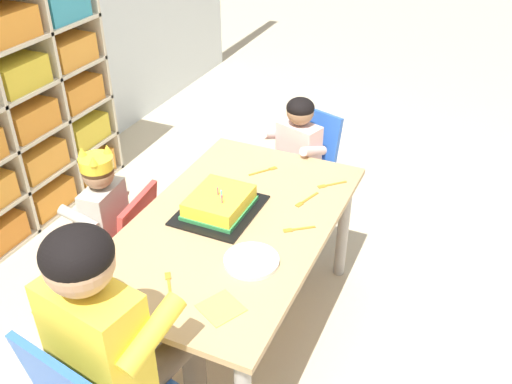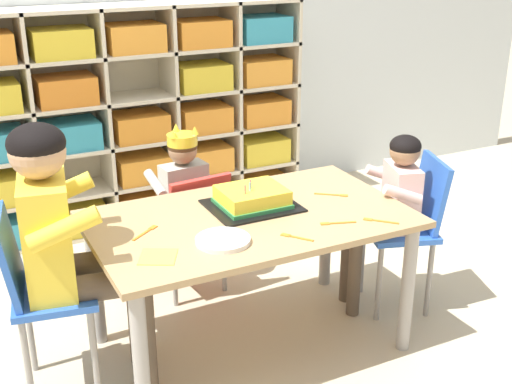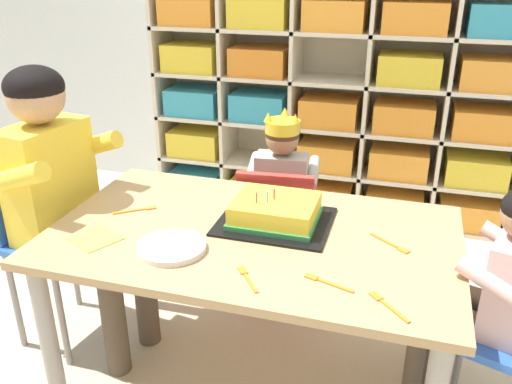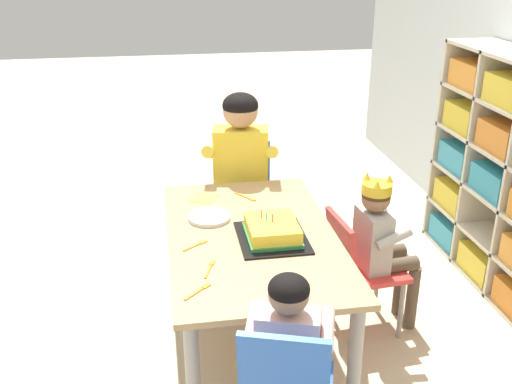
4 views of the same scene
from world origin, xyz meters
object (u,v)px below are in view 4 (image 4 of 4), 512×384
(guest_at_table_side, at_px, (290,344))
(fork_near_child_seat, at_px, (199,291))
(activity_table, at_px, (252,250))
(fork_beside_plate_stack, at_px, (280,282))
(adult_helper_seated, at_px, (241,167))
(fork_scattered_mid_table, at_px, (197,245))
(classroom_chair_blue, at_px, (358,264))
(fork_near_cake_tray, at_px, (210,268))
(paper_plate_stack, at_px, (209,217))
(birthday_cake_on_tray, at_px, (272,232))
(classroom_chair_adult_side, at_px, (242,192))
(fork_by_napkin, at_px, (246,197))
(child_with_crown, at_px, (381,236))

(guest_at_table_side, relative_size, fork_near_child_seat, 7.59)
(activity_table, distance_m, fork_beside_plate_stack, 0.42)
(adult_helper_seated, height_order, fork_scattered_mid_table, adult_helper_seated)
(classroom_chair_blue, height_order, fork_near_cake_tray, classroom_chair_blue)
(fork_near_child_seat, bearing_deg, paper_plate_stack, -142.99)
(fork_near_cake_tray, xyz_separation_m, fork_near_child_seat, (0.16, -0.06, -0.00))
(activity_table, height_order, birthday_cake_on_tray, birthday_cake_on_tray)
(classroom_chair_blue, xyz_separation_m, fork_beside_plate_stack, (0.46, -0.48, 0.23))
(fork_beside_plate_stack, xyz_separation_m, fork_near_child_seat, (0.01, -0.31, -0.00))
(classroom_chair_adult_side, distance_m, fork_near_cake_tray, 1.12)
(fork_by_napkin, bearing_deg, fork_scattered_mid_table, 111.96)
(fork_by_napkin, relative_size, fork_near_child_seat, 1.14)
(guest_at_table_side, xyz_separation_m, fork_near_child_seat, (-0.27, -0.28, 0.07))
(guest_at_table_side, distance_m, fork_by_napkin, 1.11)
(adult_helper_seated, height_order, paper_plate_stack, adult_helper_seated)
(adult_helper_seated, bearing_deg, paper_plate_stack, -103.78)
(fork_beside_plate_stack, bearing_deg, child_with_crown, -13.95)
(fork_beside_plate_stack, height_order, fork_by_napkin, same)
(fork_near_child_seat, distance_m, fork_scattered_mid_table, 0.36)
(classroom_chair_adult_side, distance_m, birthday_cake_on_tray, 0.88)
(guest_at_table_side, xyz_separation_m, birthday_cake_on_tray, (-0.65, 0.06, 0.10))
(child_with_crown, distance_m, fork_scattered_mid_table, 0.89)
(activity_table, distance_m, fork_near_cake_tray, 0.35)
(fork_near_child_seat, bearing_deg, birthday_cake_on_tray, -177.25)
(adult_helper_seated, bearing_deg, child_with_crown, -38.11)
(adult_helper_seated, distance_m, fork_near_child_seat, 1.16)
(activity_table, bearing_deg, fork_scattered_mid_table, -76.28)
(classroom_chair_blue, distance_m, fork_by_napkin, 0.65)
(classroom_chair_adult_side, distance_m, fork_by_napkin, 0.43)
(classroom_chair_adult_side, xyz_separation_m, fork_near_child_seat, (1.23, -0.34, 0.14))
(classroom_chair_adult_side, relative_size, fork_near_cake_tray, 5.33)
(paper_plate_stack, xyz_separation_m, fork_near_child_seat, (0.61, -0.10, -0.01))
(child_with_crown, height_order, fork_beside_plate_stack, child_with_crown)
(child_with_crown, height_order, fork_near_cake_tray, child_with_crown)
(guest_at_table_side, xyz_separation_m, fork_scattered_mid_table, (-0.64, -0.27, 0.07))
(guest_at_table_side, bearing_deg, fork_beside_plate_stack, -76.24)
(activity_table, height_order, fork_beside_plate_stack, fork_beside_plate_stack)
(paper_plate_stack, bearing_deg, fork_scattered_mid_table, -17.17)
(classroom_chair_blue, xyz_separation_m, child_with_crown, (-0.01, 0.11, 0.14))
(classroom_chair_blue, height_order, classroom_chair_adult_side, classroom_chair_adult_side)
(activity_table, bearing_deg, child_with_crown, 95.35)
(classroom_chair_blue, relative_size, fork_scattered_mid_table, 5.55)
(fork_beside_plate_stack, bearing_deg, fork_near_cake_tray, 96.22)
(child_with_crown, bearing_deg, fork_by_napkin, 53.64)
(guest_at_table_side, distance_m, fork_near_cake_tray, 0.50)
(birthday_cake_on_tray, distance_m, fork_beside_plate_stack, 0.37)
(guest_at_table_side, bearing_deg, adult_helper_seated, -72.99)
(fork_near_cake_tray, distance_m, fork_by_napkin, 0.72)
(fork_by_napkin, xyz_separation_m, fork_near_child_seat, (0.83, -0.30, -0.00))
(child_with_crown, relative_size, fork_near_child_seat, 7.50)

